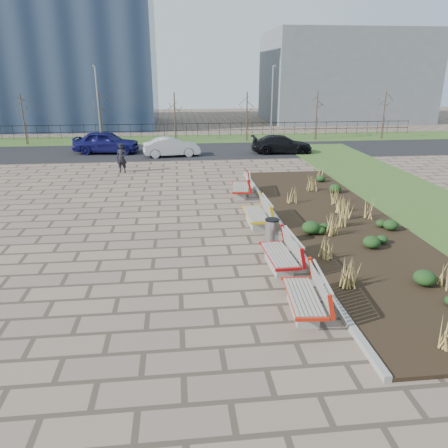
{
  "coord_description": "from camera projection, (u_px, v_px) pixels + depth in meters",
  "views": [
    {
      "loc": [
        0.02,
        -10.54,
        5.7
      ],
      "look_at": [
        1.5,
        3.0,
        0.9
      ],
      "focal_mm": 35.0,
      "sensor_mm": 36.0,
      "label": 1
    }
  ],
  "objects": [
    {
      "name": "tree_b",
      "position": [
        100.0,
        118.0,
        35.32
      ],
      "size": [
        1.4,
        1.4,
        4.0
      ],
      "primitive_type": null,
      "color": "#4C3D2D",
      "rests_on": "grass_verge_far"
    },
    {
      "name": "car_black",
      "position": [
        282.0,
        144.0,
        31.55
      ],
      "size": [
        4.46,
        1.97,
        1.27
      ],
      "primitive_type": "imported",
      "rotation": [
        0.0,
        0.0,
        1.53
      ],
      "color": "black",
      "rests_on": "road"
    },
    {
      "name": "planting_curb",
      "position": [
        281.0,
        225.0,
        16.84
      ],
      "size": [
        0.16,
        18.0,
        0.15
      ],
      "primitive_type": "cube",
      "color": "gray",
      "rests_on": "ground"
    },
    {
      "name": "grass_verge_far",
      "position": [
        176.0,
        139.0,
        38.01
      ],
      "size": [
        80.0,
        5.0,
        0.04
      ],
      "primitive_type": "cube",
      "color": "#33511E",
      "rests_on": "ground"
    },
    {
      "name": "litter_bin",
      "position": [
        272.0,
        233.0,
        14.88
      ],
      "size": [
        0.47,
        0.47,
        0.94
      ],
      "primitive_type": "cylinder",
      "color": "#B2B2B7",
      "rests_on": "ground"
    },
    {
      "name": "tree_c",
      "position": [
        175.0,
        117.0,
        35.93
      ],
      "size": [
        1.4,
        1.4,
        4.0
      ],
      "primitive_type": null,
      "color": "#4C3D2D",
      "rests_on": "grass_verge_far"
    },
    {
      "name": "bench_a",
      "position": [
        303.0,
        294.0,
        10.73
      ],
      "size": [
        1.06,
        2.17,
        1.0
      ],
      "primitive_type": null,
      "rotation": [
        0.0,
        0.0,
        -0.08
      ],
      "color": "red",
      "rests_on": "ground"
    },
    {
      "name": "planting_bed",
      "position": [
        339.0,
        223.0,
        17.08
      ],
      "size": [
        4.5,
        18.0,
        0.1
      ],
      "primitive_type": "cube",
      "color": "black",
      "rests_on": "ground"
    },
    {
      "name": "building_grey",
      "position": [
        344.0,
        77.0,
        51.53
      ],
      "size": [
        18.0,
        12.0,
        10.0
      ],
      "primitive_type": "cube",
      "color": "slate",
      "rests_on": "ground"
    },
    {
      "name": "bench_c",
      "position": [
        256.0,
        213.0,
        16.9
      ],
      "size": [
        0.93,
        2.11,
        1.0
      ],
      "primitive_type": null,
      "rotation": [
        0.0,
        0.0,
        0.01
      ],
      "color": "#E7B30C",
      "rests_on": "ground"
    },
    {
      "name": "car_blue",
      "position": [
        106.0,
        142.0,
        31.45
      ],
      "size": [
        4.85,
        2.41,
        1.59
      ],
      "primitive_type": "imported",
      "rotation": [
        0.0,
        0.0,
        1.45
      ],
      "color": "#131355",
      "rests_on": "road"
    },
    {
      "name": "bench_b",
      "position": [
        279.0,
        253.0,
        13.19
      ],
      "size": [
        0.98,
        2.13,
        1.0
      ],
      "primitive_type": null,
      "rotation": [
        0.0,
        0.0,
        0.04
      ],
      "color": "#BC0C10",
      "rests_on": "ground"
    },
    {
      "name": "lamp_west",
      "position": [
        98.0,
        106.0,
        34.52
      ],
      "size": [
        0.24,
        0.6,
        6.0
      ],
      "primitive_type": null,
      "color": "gray",
      "rests_on": "grass_verge_far"
    },
    {
      "name": "tree_a",
      "position": [
        23.0,
        119.0,
        34.7
      ],
      "size": [
        1.4,
        1.4,
        4.0
      ],
      "primitive_type": null,
      "color": "#4C3D2D",
      "rests_on": "grass_verge_far"
    },
    {
      "name": "tree_d",
      "position": [
        247.0,
        117.0,
        36.55
      ],
      "size": [
        1.4,
        1.4,
        4.0
      ],
      "primitive_type": null,
      "color": "#4C3D2D",
      "rests_on": "grass_verge_far"
    },
    {
      "name": "road",
      "position": [
        176.0,
        152.0,
        32.39
      ],
      "size": [
        80.0,
        7.0,
        0.02
      ],
      "primitive_type": "cube",
      "color": "black",
      "rests_on": "ground"
    },
    {
      "name": "railing_fence",
      "position": [
        175.0,
        130.0,
        39.21
      ],
      "size": [
        44.0,
        0.1,
        1.2
      ],
      "primitive_type": null,
      "color": "black",
      "rests_on": "grass_verge_far"
    },
    {
      "name": "tree_f",
      "position": [
        384.0,
        115.0,
        37.78
      ],
      "size": [
        1.4,
        1.4,
        4.0
      ],
      "primitive_type": null,
      "color": "#4C3D2D",
      "rests_on": "grass_verge_far"
    },
    {
      "name": "pedestrian",
      "position": [
        122.0,
        158.0,
        25.54
      ],
      "size": [
        0.7,
        0.54,
        1.7
      ],
      "primitive_type": "imported",
      "rotation": [
        0.0,
        0.0,
        -0.23
      ],
      "color": "black",
      "rests_on": "ground"
    },
    {
      "name": "tree_e",
      "position": [
        316.0,
        116.0,
        37.17
      ],
      "size": [
        1.4,
        1.4,
        4.0
      ],
      "primitive_type": null,
      "color": "#4C3D2D",
      "rests_on": "grass_verge_far"
    },
    {
      "name": "bench_d",
      "position": [
        240.0,
        186.0,
        20.82
      ],
      "size": [
        1.16,
        2.2,
        1.0
      ],
      "primitive_type": null,
      "rotation": [
        0.0,
        0.0,
        -0.13
      ],
      "color": "#B6120C",
      "rests_on": "ground"
    },
    {
      "name": "ground",
      "position": [
        181.0,
        294.0,
        11.77
      ],
      "size": [
        120.0,
        120.0,
        0.0
      ],
      "primitive_type": "plane",
      "color": "#7A6653",
      "rests_on": "ground"
    },
    {
      "name": "lamp_east",
      "position": [
        272.0,
        105.0,
        35.95
      ],
      "size": [
        0.24,
        0.6,
        6.0
      ],
      "primitive_type": null,
      "color": "gray",
      "rests_on": "grass_verge_far"
    },
    {
      "name": "car_silver",
      "position": [
        172.0,
        147.0,
        30.36
      ],
      "size": [
        4.04,
        1.82,
        1.29
      ],
      "primitive_type": "imported",
      "rotation": [
        0.0,
        0.0,
        1.69
      ],
      "color": "#ADAFB5",
      "rests_on": "road"
    }
  ]
}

